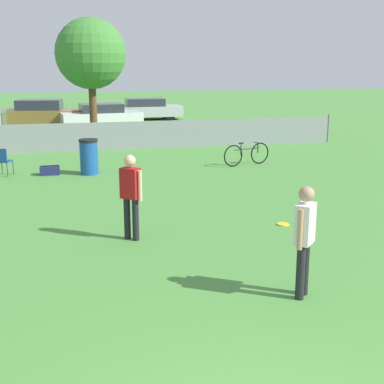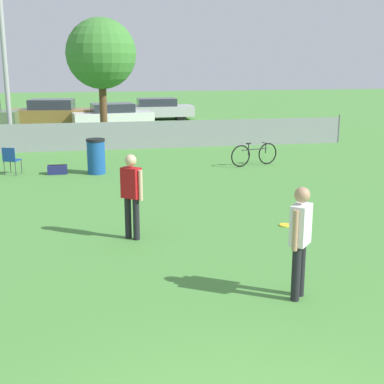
{
  "view_description": "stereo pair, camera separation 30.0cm",
  "coord_description": "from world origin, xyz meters",
  "px_view_note": "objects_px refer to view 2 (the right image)",
  "views": [
    {
      "loc": [
        -1.49,
        -3.25,
        3.43
      ],
      "look_at": [
        0.69,
        6.21,
        1.05
      ],
      "focal_mm": 50.0,
      "sensor_mm": 36.0,
      "label": 1
    },
    {
      "loc": [
        -1.2,
        -3.32,
        3.43
      ],
      "look_at": [
        0.69,
        6.21,
        1.05
      ],
      "focal_mm": 50.0,
      "sensor_mm": 36.0,
      "label": 2
    }
  ],
  "objects_px": {
    "light_pole": "(0,7)",
    "player_receiver_white": "(300,235)",
    "bicycle_sideline": "(254,154)",
    "parked_car_silver": "(157,109)",
    "folding_chair_sideline": "(11,159)",
    "gear_bag_sideline": "(57,170)",
    "tree_near_pole": "(101,54)",
    "trash_bin": "(96,156)",
    "parked_car_tan": "(52,113)",
    "player_thrower_red": "(131,191)",
    "parked_car_white": "(113,115)",
    "frisbee_disc": "(285,225)"
  },
  "relations": [
    {
      "from": "frisbee_disc",
      "to": "tree_near_pole",
      "type": "bearing_deg",
      "value": 103.9
    },
    {
      "from": "player_thrower_red",
      "to": "gear_bag_sideline",
      "type": "height_order",
      "value": "player_thrower_red"
    },
    {
      "from": "tree_near_pole",
      "to": "folding_chair_sideline",
      "type": "xyz_separation_m",
      "value": [
        -3.1,
        -6.79,
        -3.22
      ]
    },
    {
      "from": "folding_chair_sideline",
      "to": "gear_bag_sideline",
      "type": "xyz_separation_m",
      "value": [
        1.38,
        -0.13,
        -0.37
      ]
    },
    {
      "from": "folding_chair_sideline",
      "to": "trash_bin",
      "type": "xyz_separation_m",
      "value": [
        2.59,
        -0.32,
        0.04
      ]
    },
    {
      "from": "bicycle_sideline",
      "to": "trash_bin",
      "type": "bearing_deg",
      "value": 167.81
    },
    {
      "from": "bicycle_sideline",
      "to": "trash_bin",
      "type": "relative_size",
      "value": 1.6
    },
    {
      "from": "gear_bag_sideline",
      "to": "player_thrower_red",
      "type": "bearing_deg",
      "value": -75.46
    },
    {
      "from": "player_thrower_red",
      "to": "parked_car_silver",
      "type": "relative_size",
      "value": 0.39
    },
    {
      "from": "player_thrower_red",
      "to": "player_receiver_white",
      "type": "bearing_deg",
      "value": -14.93
    },
    {
      "from": "parked_car_silver",
      "to": "parked_car_tan",
      "type": "bearing_deg",
      "value": -160.97
    },
    {
      "from": "player_receiver_white",
      "to": "player_thrower_red",
      "type": "distance_m",
      "value": 3.87
    },
    {
      "from": "trash_bin",
      "to": "parked_car_tan",
      "type": "bearing_deg",
      "value": 98.65
    },
    {
      "from": "bicycle_sideline",
      "to": "parked_car_silver",
      "type": "height_order",
      "value": "parked_car_silver"
    },
    {
      "from": "light_pole",
      "to": "player_receiver_white",
      "type": "bearing_deg",
      "value": -69.44
    },
    {
      "from": "player_receiver_white",
      "to": "bicycle_sideline",
      "type": "bearing_deg",
      "value": 27.78
    },
    {
      "from": "player_receiver_white",
      "to": "frisbee_disc",
      "type": "xyz_separation_m",
      "value": [
        1.13,
        3.44,
        -0.96
      ]
    },
    {
      "from": "tree_near_pole",
      "to": "gear_bag_sideline",
      "type": "xyz_separation_m",
      "value": [
        -1.72,
        -6.93,
        -3.59
      ]
    },
    {
      "from": "bicycle_sideline",
      "to": "parked_car_tan",
      "type": "distance_m",
      "value": 15.03
    },
    {
      "from": "light_pole",
      "to": "player_receiver_white",
      "type": "xyz_separation_m",
      "value": [
        6.06,
        -16.16,
        -4.51
      ]
    },
    {
      "from": "gear_bag_sideline",
      "to": "parked_car_silver",
      "type": "relative_size",
      "value": 0.14
    },
    {
      "from": "frisbee_disc",
      "to": "gear_bag_sideline",
      "type": "distance_m",
      "value": 8.26
    },
    {
      "from": "player_thrower_red",
      "to": "frisbee_disc",
      "type": "xyz_separation_m",
      "value": [
        3.29,
        0.23,
        -0.96
      ]
    },
    {
      "from": "tree_near_pole",
      "to": "trash_bin",
      "type": "bearing_deg",
      "value": -94.09
    },
    {
      "from": "parked_car_tan",
      "to": "player_thrower_red",
      "type": "bearing_deg",
      "value": -74.65
    },
    {
      "from": "player_thrower_red",
      "to": "parked_car_tan",
      "type": "bearing_deg",
      "value": 138.45
    },
    {
      "from": "light_pole",
      "to": "gear_bag_sideline",
      "type": "relative_size",
      "value": 15.84
    },
    {
      "from": "frisbee_disc",
      "to": "parked_car_white",
      "type": "xyz_separation_m",
      "value": [
        -2.69,
        18.45,
        0.62
      ]
    },
    {
      "from": "player_receiver_white",
      "to": "parked_car_silver",
      "type": "bearing_deg",
      "value": 39.09
    },
    {
      "from": "trash_bin",
      "to": "tree_near_pole",
      "type": "bearing_deg",
      "value": 85.91
    },
    {
      "from": "folding_chair_sideline",
      "to": "parked_car_tan",
      "type": "distance_m",
      "value": 13.14
    },
    {
      "from": "tree_near_pole",
      "to": "folding_chair_sideline",
      "type": "height_order",
      "value": "tree_near_pole"
    },
    {
      "from": "frisbee_disc",
      "to": "parked_car_white",
      "type": "distance_m",
      "value": 18.65
    },
    {
      "from": "bicycle_sideline",
      "to": "parked_car_white",
      "type": "height_order",
      "value": "parked_car_white"
    },
    {
      "from": "light_pole",
      "to": "gear_bag_sideline",
      "type": "xyz_separation_m",
      "value": [
        2.14,
        -6.18,
        -5.36
      ]
    },
    {
      "from": "light_pole",
      "to": "parked_car_silver",
      "type": "height_order",
      "value": "light_pole"
    },
    {
      "from": "parked_car_white",
      "to": "parked_car_tan",
      "type": "bearing_deg",
      "value": 150.03
    },
    {
      "from": "tree_near_pole",
      "to": "trash_bin",
      "type": "height_order",
      "value": "tree_near_pole"
    },
    {
      "from": "folding_chair_sideline",
      "to": "parked_car_white",
      "type": "relative_size",
      "value": 0.2
    },
    {
      "from": "frisbee_disc",
      "to": "gear_bag_sideline",
      "type": "height_order",
      "value": "gear_bag_sideline"
    },
    {
      "from": "gear_bag_sideline",
      "to": "parked_car_tan",
      "type": "distance_m",
      "value": 13.3
    },
    {
      "from": "frisbee_disc",
      "to": "parked_car_tan",
      "type": "bearing_deg",
      "value": 106.55
    },
    {
      "from": "light_pole",
      "to": "tree_near_pole",
      "type": "height_order",
      "value": "light_pole"
    },
    {
      "from": "bicycle_sideline",
      "to": "parked_car_tan",
      "type": "relative_size",
      "value": 0.38
    },
    {
      "from": "light_pole",
      "to": "player_thrower_red",
      "type": "xyz_separation_m",
      "value": [
        3.89,
        -12.95,
        -4.51
      ]
    },
    {
      "from": "folding_chair_sideline",
      "to": "parked_car_white",
      "type": "bearing_deg",
      "value": -85.78
    },
    {
      "from": "folding_chair_sideline",
      "to": "parked_car_white",
      "type": "height_order",
      "value": "parked_car_white"
    },
    {
      "from": "light_pole",
      "to": "player_receiver_white",
      "type": "height_order",
      "value": "light_pole"
    },
    {
      "from": "player_thrower_red",
      "to": "folding_chair_sideline",
      "type": "height_order",
      "value": "player_thrower_red"
    },
    {
      "from": "player_thrower_red",
      "to": "parked_car_silver",
      "type": "bearing_deg",
      "value": 122.3
    }
  ]
}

